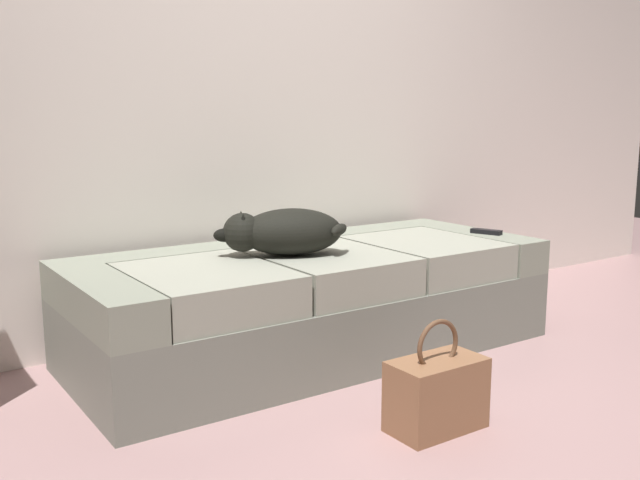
% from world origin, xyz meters
% --- Properties ---
extents(ground_plane, '(10.00, 10.00, 0.00)m').
position_xyz_m(ground_plane, '(0.00, 0.00, 0.00)').
color(ground_plane, '#A78080').
extents(back_wall, '(6.40, 0.10, 2.80)m').
position_xyz_m(back_wall, '(0.00, 1.60, 1.40)').
color(back_wall, silver).
rests_on(back_wall, ground).
extents(couch, '(2.07, 0.86, 0.46)m').
position_xyz_m(couch, '(0.00, 1.06, 0.23)').
color(couch, slate).
rests_on(couch, ground).
extents(dog_dark, '(0.55, 0.38, 0.19)m').
position_xyz_m(dog_dark, '(-0.17, 1.03, 0.55)').
color(dog_dark, black).
rests_on(dog_dark, couch).
extents(tv_remote, '(0.09, 0.16, 0.02)m').
position_xyz_m(tv_remote, '(0.93, 0.93, 0.47)').
color(tv_remote, black).
rests_on(tv_remote, couch).
extents(handbag, '(0.32, 0.18, 0.38)m').
position_xyz_m(handbag, '(-0.11, 0.17, 0.13)').
color(handbag, '#8C5E3F').
rests_on(handbag, ground).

